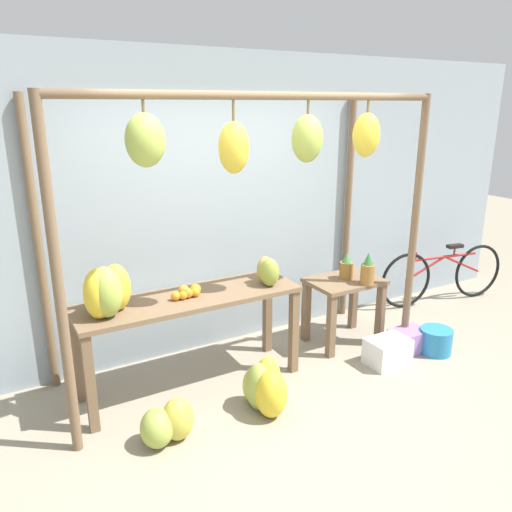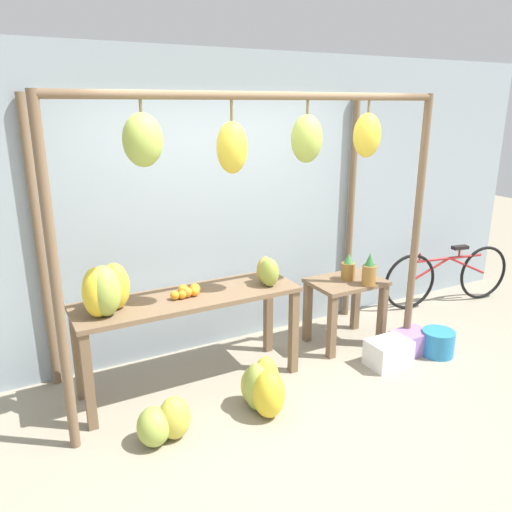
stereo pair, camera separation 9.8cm
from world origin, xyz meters
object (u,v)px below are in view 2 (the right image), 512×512
object	(u,v)px
papaya_pile	(267,271)
banana_pile_on_table	(104,290)
fruit_crate_white	(388,353)
banana_pile_ground_left	(164,422)
parked_bicycle	(448,276)
fruit_crate_purple	(410,342)
pineapple_cluster	(359,270)
blue_bucket	(438,343)
banana_pile_ground_right	(263,387)
orange_pile	(187,292)

from	to	relation	value
papaya_pile	banana_pile_on_table	bearing A→B (deg)	177.95
banana_pile_on_table	fruit_crate_white	bearing A→B (deg)	-12.25
fruit_crate_white	banana_pile_ground_left	bearing A→B (deg)	-177.99
parked_bicycle	fruit_crate_purple	bearing A→B (deg)	-150.57
banana_pile_on_table	pineapple_cluster	xyz separation A→B (m)	(2.38, -0.05, -0.20)
blue_bucket	parked_bicycle	size ratio (longest dim) A/B	0.18
banana_pile_ground_left	fruit_crate_white	distance (m)	2.18
fruit_crate_purple	banana_pile_ground_left	bearing A→B (deg)	-176.43
pineapple_cluster	parked_bicycle	distance (m)	1.76
banana_pile_on_table	blue_bucket	world-z (taller)	banana_pile_on_table
banana_pile_ground_right	banana_pile_ground_left	bearing A→B (deg)	-179.44
orange_pile	banana_pile_ground_right	world-z (taller)	orange_pile
banana_pile_ground_left	fruit_crate_purple	bearing A→B (deg)	3.57
pineapple_cluster	fruit_crate_white	world-z (taller)	pineapple_cluster
banana_pile_on_table	orange_pile	size ratio (longest dim) A/B	1.72
parked_bicycle	fruit_crate_white	bearing A→B (deg)	-153.78
fruit_crate_white	fruit_crate_purple	bearing A→B (deg)	12.90
banana_pile_ground_left	parked_bicycle	bearing A→B (deg)	13.13
parked_bicycle	papaya_pile	world-z (taller)	papaya_pile
banana_pile_ground_left	papaya_pile	distance (m)	1.50
banana_pile_on_table	banana_pile_ground_left	xyz separation A→B (m)	(0.22, -0.60, -0.84)
pineapple_cluster	orange_pile	bearing A→B (deg)	177.53
banana_pile_ground_right	blue_bucket	bearing A→B (deg)	0.02
banana_pile_on_table	fruit_crate_white	size ratio (longest dim) A/B	1.21
fruit_crate_white	blue_bucket	xyz separation A→B (m)	(0.56, -0.07, -0.00)
parked_bicycle	banana_pile_ground_left	bearing A→B (deg)	-166.87
banana_pile_ground_left	papaya_pile	world-z (taller)	papaya_pile
papaya_pile	orange_pile	bearing A→B (deg)	174.21
banana_pile_ground_right	parked_bicycle	size ratio (longest dim) A/B	0.30
papaya_pile	fruit_crate_purple	xyz separation A→B (m)	(1.38, -0.39, -0.83)
pineapple_cluster	parked_bicycle	bearing A→B (deg)	11.82
banana_pile_ground_left	fruit_crate_white	xyz separation A→B (m)	(2.17, 0.08, -0.03)
fruit_crate_white	fruit_crate_purple	xyz separation A→B (m)	(0.35, 0.08, -0.01)
banana_pile_ground_right	parked_bicycle	bearing A→B (deg)	16.33
blue_bucket	banana_pile_ground_right	bearing A→B (deg)	-179.98
pineapple_cluster	papaya_pile	world-z (taller)	papaya_pile
fruit_crate_white	fruit_crate_purple	world-z (taller)	fruit_crate_white
banana_pile_ground_right	blue_bucket	xyz separation A→B (m)	(1.93, 0.00, -0.07)
fruit_crate_purple	banana_pile_on_table	bearing A→B (deg)	170.94
banana_pile_on_table	papaya_pile	size ratio (longest dim) A/B	1.75
banana_pile_on_table	parked_bicycle	xyz separation A→B (m)	(4.05, 0.30, -0.65)
banana_pile_on_table	banana_pile_ground_right	size ratio (longest dim) A/B	0.91
banana_pile_ground_right	fruit_crate_white	bearing A→B (deg)	2.88
papaya_pile	banana_pile_ground_right	bearing A→B (deg)	-122.30
banana_pile_ground_right	papaya_pile	size ratio (longest dim) A/B	1.93
papaya_pile	parked_bicycle	bearing A→B (deg)	7.37
banana_pile_on_table	orange_pile	world-z (taller)	banana_pile_on_table
blue_bucket	parked_bicycle	world-z (taller)	parked_bicycle
pineapple_cluster	banana_pile_ground_right	xyz separation A→B (m)	(-1.36, -0.54, -0.60)
parked_bicycle	banana_pile_on_table	bearing A→B (deg)	-175.79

